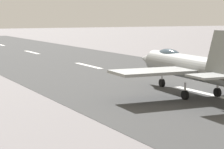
# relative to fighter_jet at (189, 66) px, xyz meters

# --- Properties ---
(ground_plane) EXTENTS (400.00, 400.00, 0.00)m
(ground_plane) POSITION_rel_fighter_jet_xyz_m (0.09, -1.60, -2.49)
(ground_plane) COLOR slate
(runway_strip) EXTENTS (240.00, 26.00, 0.02)m
(runway_strip) POSITION_rel_fighter_jet_xyz_m (0.07, -1.60, -2.48)
(runway_strip) COLOR #3A3B3C
(runway_strip) RESTS_ON ground
(fighter_jet) EXTENTS (16.86, 15.03, 5.70)m
(fighter_jet) POSITION_rel_fighter_jet_xyz_m (0.00, 0.00, 0.00)
(fighter_jet) COLOR gray
(fighter_jet) RESTS_ON ground
(crew_person) EXTENTS (0.65, 0.43, 1.56)m
(crew_person) POSITION_rel_fighter_jet_xyz_m (12.50, -7.79, -1.71)
(crew_person) COLOR #1E2338
(crew_person) RESTS_ON ground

